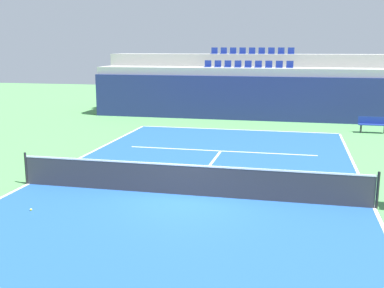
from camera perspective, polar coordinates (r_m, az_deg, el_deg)
ground_plane at (r=14.48m, az=-0.58°, el=-6.28°), size 80.00×80.00×0.00m
court_surface at (r=14.48m, az=-0.58°, el=-6.26°), size 11.00×24.00×0.01m
baseline_far at (r=25.93m, az=5.50°, el=1.75°), size 11.00×0.10×0.00m
sideline_left at (r=16.55m, az=-19.33°, el=-4.61°), size 0.10×24.00×0.00m
sideline_right at (r=14.31m, az=21.37°, el=-7.29°), size 0.10×24.00×0.00m
service_line_far at (r=20.54m, az=3.53°, el=-0.85°), size 8.26×0.10×0.00m
centre_service_line at (r=17.48m, az=1.84°, el=-3.08°), size 0.10×6.40×0.00m
back_wall at (r=29.30m, az=6.46°, el=5.55°), size 19.74×0.30×2.73m
stands_tier_lower at (r=30.61m, az=6.75°, el=6.25°), size 19.74×2.40×3.21m
stands_tier_upper at (r=32.96m, az=7.22°, el=7.34°), size 19.74×2.40×4.03m
seating_row_lower at (r=30.59m, az=6.85°, el=9.50°), size 5.71×0.44×0.44m
seating_row_upper at (r=32.96m, az=7.33°, el=11.07°), size 5.71×0.44×0.44m
tennis_net at (r=14.33m, az=-0.58°, el=-4.35°), size 11.08×0.08×1.07m
player_bench at (r=26.65m, az=21.23°, el=2.36°), size 1.50×0.40×0.85m
tennis_ball_1 at (r=13.87m, az=-19.07°, el=-7.58°), size 0.07×0.07×0.07m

